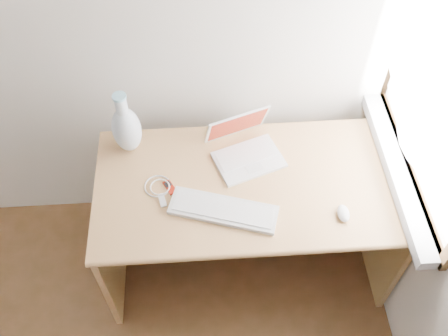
{
  "coord_description": "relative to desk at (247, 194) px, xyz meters",
  "views": [
    {
      "loc": [
        0.82,
        -0.01,
        2.57
      ],
      "look_at": [
        0.91,
        1.35,
        0.8
      ],
      "focal_mm": 40.0,
      "sensor_mm": 36.0,
      "label": 1
    }
  ],
  "objects": [
    {
      "name": "external_keyboard",
      "position": [
        -0.13,
        -0.23,
        0.23
      ],
      "size": [
        0.49,
        0.27,
        0.02
      ],
      "rotation": [
        0.0,
        0.0,
        -0.3
      ],
      "color": "silver",
      "rests_on": "desk"
    },
    {
      "name": "vase",
      "position": [
        -0.55,
        0.16,
        0.35
      ],
      "size": [
        0.13,
        0.13,
        0.34
      ],
      "color": "white",
      "rests_on": "desk"
    },
    {
      "name": "cable_coil",
      "position": [
        -0.42,
        -0.08,
        0.22
      ],
      "size": [
        0.14,
        0.14,
        0.01
      ],
      "primitive_type": "torus",
      "rotation": [
        0.0,
        0.0,
        -0.18
      ],
      "color": "silver",
      "rests_on": "desk"
    },
    {
      "name": "remote",
      "position": [
        -0.4,
        -0.16,
        0.22
      ],
      "size": [
        0.04,
        0.08,
        0.01
      ],
      "primitive_type": "cube",
      "rotation": [
        0.0,
        0.0,
        0.23
      ],
      "color": "silver",
      "rests_on": "desk"
    },
    {
      "name": "mouse",
      "position": [
        0.38,
        -0.28,
        0.23
      ],
      "size": [
        0.05,
        0.09,
        0.03
      ],
      "primitive_type": "ellipsoid",
      "rotation": [
        0.0,
        0.0,
        -0.02
      ],
      "color": "white",
      "rests_on": "desk"
    },
    {
      "name": "desk",
      "position": [
        0.0,
        0.0,
        0.0
      ],
      "size": [
        1.41,
        0.7,
        0.74
      ],
      "color": "tan",
      "rests_on": "floor"
    },
    {
      "name": "window",
      "position": [
        0.69,
        -0.09,
        0.75
      ],
      "size": [
        0.11,
        0.99,
        1.1
      ],
      "color": "white",
      "rests_on": "right_wall"
    },
    {
      "name": "ipod",
      "position": [
        -0.36,
        -0.09,
        0.22
      ],
      "size": [
        0.07,
        0.09,
        0.01
      ],
      "rotation": [
        0.0,
        0.0,
        0.49
      ],
      "color": "#A61B0B",
      "rests_on": "desk"
    },
    {
      "name": "laptop",
      "position": [
        0.0,
        0.08,
        0.26
      ],
      "size": [
        0.36,
        0.34,
        0.21
      ],
      "rotation": [
        0.0,
        0.0,
        0.34
      ],
      "color": "white",
      "rests_on": "desk"
    }
  ]
}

